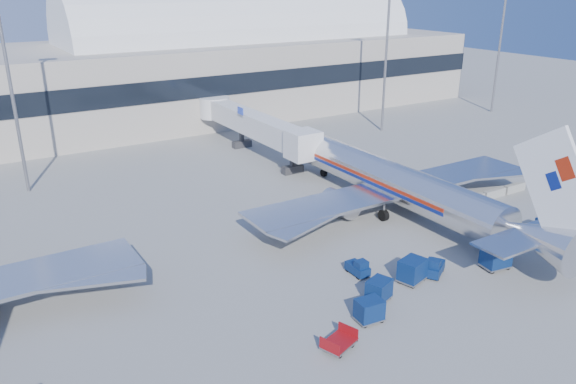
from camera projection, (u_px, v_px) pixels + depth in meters
ground at (343, 253)px, 46.93m from camera, size 260.00×260.00×0.00m
terminal at (39, 82)px, 82.05m from camera, size 170.00×28.15×21.00m
airliner_main at (399, 184)px, 54.41m from camera, size 32.00×37.26×12.07m
jetbridge_near at (249, 122)px, 73.78m from camera, size 4.40×27.50×6.25m
mast_west at (5, 52)px, 55.69m from camera, size 2.00×1.20×22.60m
mast_east at (388, 30)px, 80.37m from camera, size 2.00×1.20×22.60m
mast_far_east at (503, 23)px, 92.71m from camera, size 2.00×1.20×22.60m
barrier_near at (473, 200)px, 57.25m from camera, size 3.00×0.55×0.90m
barrier_mid at (494, 194)px, 58.87m from camera, size 3.00×0.55×0.90m
barrier_far at (515, 188)px, 60.50m from camera, size 3.00×0.55×0.90m
tug_lead at (434, 267)px, 43.24m from camera, size 2.55×2.16×1.49m
tug_right at (503, 230)px, 49.92m from camera, size 2.31×1.84×1.35m
tug_left at (358, 268)px, 43.33m from camera, size 1.07×2.07×1.34m
cart_train_a at (412, 270)px, 42.21m from camera, size 2.44×2.10×1.83m
cart_train_b at (379, 290)px, 39.74m from camera, size 2.20×1.94×1.62m
cart_train_c at (369, 310)px, 37.31m from camera, size 1.94×1.55×1.60m
cart_solo_near at (496, 257)px, 44.20m from camera, size 2.35×1.93×1.88m
cart_solo_far at (547, 226)px, 49.96m from camera, size 1.96×1.52×1.69m
cart_open_red at (339, 343)px, 34.63m from camera, size 2.51×2.12×0.57m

